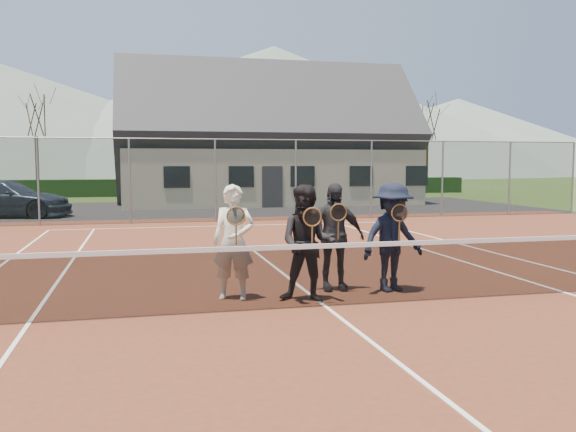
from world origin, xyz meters
name	(u,v)px	position (x,y,z in m)	size (l,w,h in m)	color
ground	(199,209)	(0.00, 20.00, 0.00)	(220.00, 220.00, 0.00)	#2C4318
court_surface	(325,307)	(0.00, 0.00, 0.01)	(30.00, 30.00, 0.02)	#562819
tarmac_carpark	(110,210)	(-4.00, 20.00, 0.01)	(40.00, 12.00, 0.01)	black
hedge_row	(182,187)	(0.00, 32.00, 0.55)	(40.00, 1.20, 1.10)	black
hill_centre	(274,111)	(20.00, 95.00, 11.00)	(120.00, 120.00, 22.00)	slate
hill_east	(458,137)	(55.00, 95.00, 7.00)	(90.00, 90.00, 14.00)	slate
car_c	(5,199)	(-7.86, 17.42, 0.74)	(2.07, 5.10, 1.48)	#1B2637
court_markings	(325,306)	(0.00, 0.00, 0.02)	(11.03, 23.83, 0.01)	white
tennis_net	(325,272)	(0.00, 0.00, 0.54)	(11.68, 0.08, 1.10)	slate
perimeter_fence	(215,180)	(0.00, 13.50, 1.52)	(30.07, 0.07, 3.02)	slate
clubhouse	(266,129)	(4.00, 24.00, 3.99)	(15.60, 8.20, 7.70)	beige
tree_b	(35,105)	(-9.00, 33.00, 5.79)	(3.20, 3.20, 7.77)	#331E12
tree_c	(210,109)	(2.00, 33.00, 5.79)	(3.20, 3.20, 7.77)	#341F13
tree_d	(350,112)	(12.00, 33.00, 5.79)	(3.20, 3.20, 7.77)	#372014
tree_e	(428,113)	(18.00, 33.00, 5.79)	(3.20, 3.20, 7.77)	#332012
player_a	(234,242)	(-1.24, 0.85, 0.92)	(0.76, 0.62, 1.80)	white
player_b	(307,243)	(-0.16, 0.41, 0.92)	(1.08, 0.98, 1.80)	black
player_c	(333,237)	(0.48, 1.13, 0.92)	(1.08, 0.54, 1.80)	#25252A
player_d	(392,237)	(1.41, 0.80, 0.92)	(1.29, 0.93, 1.80)	black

